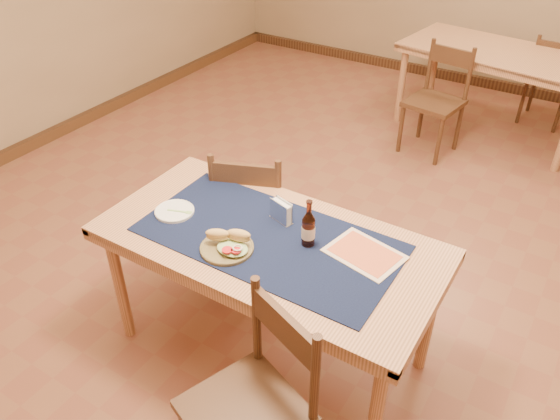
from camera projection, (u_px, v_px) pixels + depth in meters
The scene contains 15 objects.
room at pixel (355, 50), 2.70m from camera, with size 6.04×7.04×2.84m.
main_table at pixel (269, 252), 2.56m from camera, with size 1.60×0.80×0.75m.
placemat at pixel (269, 238), 2.51m from camera, with size 1.20×0.60×0.01m, color #0E1834.
baseboard at pixel (338, 259), 3.47m from camera, with size 6.00×7.00×0.10m.
back_table at pixel (501, 60), 4.67m from camera, with size 1.72×1.03×0.75m.
chair_main_far at pixel (252, 211), 3.18m from camera, with size 0.55×0.55×0.91m.
chair_main_near at pixel (254, 403), 2.11m from camera, with size 0.54×0.54×0.91m.
chair_back_near at pixel (437, 99), 4.51m from camera, with size 0.47×0.47×0.89m.
chair_back_far at pixel (551, 79), 4.94m from camera, with size 0.42×0.42×0.84m.
sandwich_plate at pixel (228, 245), 2.42m from camera, with size 0.24×0.24×0.09m.
side_plate at pixel (174, 211), 2.67m from camera, with size 0.19×0.19×0.02m.
fork at pixel (182, 212), 2.65m from camera, with size 0.12×0.06×0.00m.
beer_bottle at pixel (308, 229), 2.42m from camera, with size 0.06×0.06×0.23m.
napkin_holder at pixel (281, 212), 2.59m from camera, with size 0.13×0.08×0.11m.
menu_card at pixel (365, 254), 2.41m from camera, with size 0.36×0.29×0.01m.
Camera 1 is at (1.09, -2.45, 2.30)m, focal length 35.00 mm.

